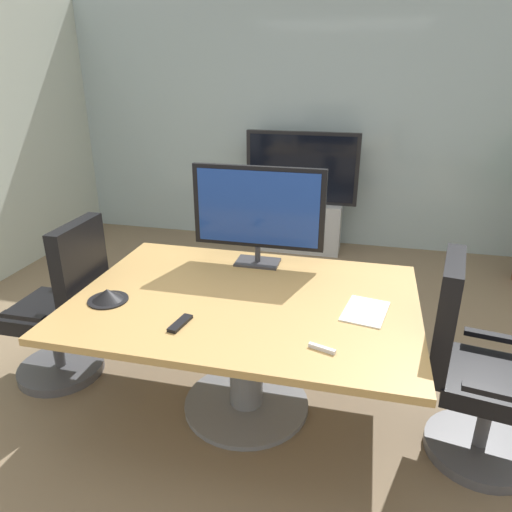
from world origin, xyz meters
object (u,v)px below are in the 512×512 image
Objects in this scene: office_chair_left at (64,315)px; tv_monitor at (258,210)px; office_chair_right at (472,378)px; wall_display_unit at (300,212)px; conference_table at (246,325)px; conference_phone at (108,296)px; remote_control at (180,323)px.

tv_monitor is at bearing 111.59° from office_chair_left.
wall_display_unit is (-1.31, 2.77, -0.01)m from office_chair_right.
tv_monitor reaches higher than office_chair_left.
conference_phone is at bearing -163.49° from conference_table.
conference_table is 1.23m from office_chair_right.
remote_control is (-0.15, -3.08, 0.31)m from wall_display_unit.
conference_phone is at bearing 171.94° from remote_control.
tv_monitor is at bearing 76.20° from office_chair_right.
office_chair_right is 4.95× the size of conference_phone.
remote_control is (-1.46, -0.31, 0.30)m from office_chair_right.
wall_display_unit is at bearing 96.34° from remote_control.
office_chair_left is at bearing 178.54° from conference_table.
office_chair_right is at bearing -23.70° from tv_monitor.
tv_monitor is at bearing 86.42° from remote_control.
office_chair_right is at bearing 87.87° from office_chair_left.
wall_display_unit is at bearing 157.14° from office_chair_left.
remote_control is (0.49, -0.15, -0.02)m from conference_phone.
wall_display_unit reaches higher than conference_phone.
office_chair_right is 3.06m from wall_display_unit.
tv_monitor reaches higher than remote_control.
conference_table is at bearing 88.56° from office_chair_left.
office_chair_left and office_chair_right have the same top height.
tv_monitor is (-1.26, 0.56, 0.65)m from office_chair_right.
conference_phone reaches higher than remote_control.
tv_monitor is 1.04m from conference_phone.
office_chair_left is 6.41× the size of remote_control.
office_chair_right reaches higher than conference_table.
conference_table is 0.48m from remote_control.
office_chair_right is 1.52m from remote_control.
conference_table is 2.24× the size of tv_monitor.
office_chair_right reaches higher than conference_phone.
conference_table is 1.73× the size of office_chair_left.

